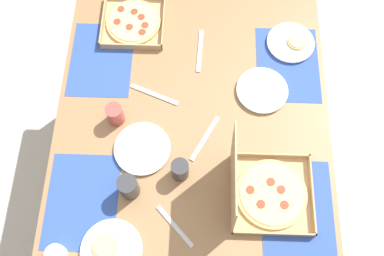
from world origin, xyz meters
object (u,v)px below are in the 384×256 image
object	(u,v)px
plate_far_left	(111,250)
cup_clear_left	(115,114)
cup_red	(129,187)
cup_clear_right	(180,170)
pizza_box_corner_left	(134,22)
plate_middle	(142,149)
plate_far_right	(262,91)
plate_near_right	(291,43)
pizza_box_edge_far	(264,191)
condiment_bowl	(56,255)

from	to	relation	value
plate_far_left	cup_clear_left	world-z (taller)	cup_clear_left
cup_red	cup_clear_right	distance (m)	0.20
cup_clear_right	cup_clear_left	distance (m)	0.34
pizza_box_corner_left	plate_middle	distance (m)	0.59
plate_far_right	plate_near_right	xyz separation A→B (m)	(0.23, -0.13, 0.00)
plate_far_right	cup_clear_right	distance (m)	0.48
pizza_box_edge_far	cup_red	size ratio (longest dim) A/B	3.03
condiment_bowl	pizza_box_corner_left	bearing A→B (deg)	-10.45
plate_near_right	cup_clear_left	bearing A→B (deg)	117.88
plate_near_right	cup_clear_right	bearing A→B (deg)	142.79
plate_far_left	cup_red	xyz separation A→B (m)	(0.21, -0.05, 0.05)
cup_clear_left	plate_near_right	bearing A→B (deg)	-62.12
cup_red	cup_clear_left	xyz separation A→B (m)	(0.29, 0.08, -0.01)
plate_middle	plate_far_right	size ratio (longest dim) A/B	1.03
cup_clear_left	condiment_bowl	xyz separation A→B (m)	(-0.53, 0.15, -0.02)
condiment_bowl	plate_far_left	bearing A→B (deg)	-82.92
cup_red	cup_clear_right	size ratio (longest dim) A/B	1.18
pizza_box_corner_left	plate_middle	world-z (taller)	pizza_box_corner_left
cup_red	condiment_bowl	distance (m)	0.34
pizza_box_edge_far	plate_far_right	xyz separation A→B (m)	(0.43, -0.02, -0.04)
pizza_box_edge_far	plate_far_left	bearing A→B (deg)	112.16
cup_clear_left	pizza_box_edge_far	bearing A→B (deg)	-116.94
plate_middle	pizza_box_edge_far	bearing A→B (deg)	-109.63
pizza_box_edge_far	plate_middle	world-z (taller)	pizza_box_edge_far
pizza_box_edge_far	cup_red	distance (m)	0.48
plate_far_right	cup_red	size ratio (longest dim) A/B	1.91
plate_middle	condiment_bowl	bearing A→B (deg)	146.48
plate_far_left	plate_far_right	xyz separation A→B (m)	(0.64, -0.55, -0.00)
cup_red	condiment_bowl	bearing A→B (deg)	135.41
pizza_box_corner_left	plate_far_left	xyz separation A→B (m)	(-0.96, -0.00, -0.00)
pizza_box_edge_far	plate_near_right	distance (m)	0.68
plate_far_left	cup_red	distance (m)	0.22
cup_clear_left	plate_far_right	bearing A→B (deg)	-76.25
cup_red	condiment_bowl	xyz separation A→B (m)	(-0.24, 0.23, -0.03)
plate_middle	plate_far_right	distance (m)	0.54
pizza_box_corner_left	plate_far_left	bearing A→B (deg)	-179.79
plate_middle	cup_clear_right	xyz separation A→B (m)	(-0.09, -0.15, 0.04)
plate_far_right	plate_near_right	world-z (taller)	plate_near_right
plate_middle	cup_red	distance (m)	0.17
plate_far_right	condiment_bowl	size ratio (longest dim) A/B	2.94
plate_far_left	pizza_box_corner_left	bearing A→B (deg)	0.21
pizza_box_corner_left	condiment_bowl	bearing A→B (deg)	169.55
plate_far_right	cup_clear_left	world-z (taller)	cup_clear_left
plate_far_right	cup_clear_left	xyz separation A→B (m)	(-0.14, 0.58, 0.04)
pizza_box_edge_far	cup_clear_left	distance (m)	0.63
plate_far_left	cup_red	world-z (taller)	cup_red
plate_near_right	pizza_box_edge_far	bearing A→B (deg)	167.46
plate_far_left	cup_clear_right	xyz separation A→B (m)	(0.29, -0.23, 0.04)
pizza_box_edge_far	cup_clear_right	world-z (taller)	pizza_box_edge_far
cup_clear_left	condiment_bowl	distance (m)	0.55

